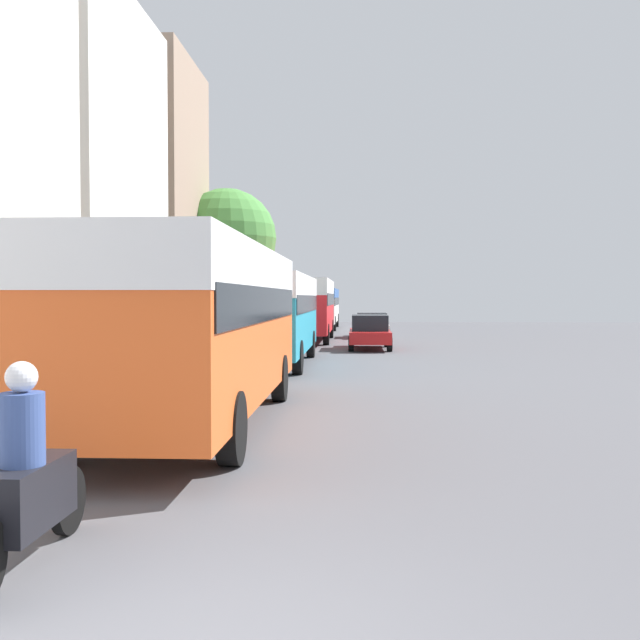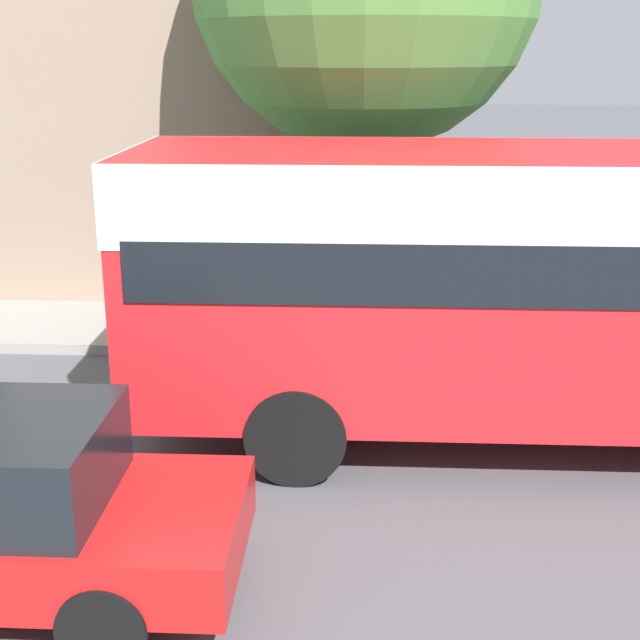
{
  "view_description": "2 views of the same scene",
  "coord_description": "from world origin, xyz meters",
  "px_view_note": "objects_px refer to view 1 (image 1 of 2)",
  "views": [
    {
      "loc": [
        1.04,
        -4.24,
        2.25
      ],
      "look_at": [
        -0.54,
        26.12,
        1.28
      ],
      "focal_mm": 40.0,
      "sensor_mm": 36.0,
      "label": 1
    },
    {
      "loc": [
        7.55,
        29.81,
        4.14
      ],
      "look_at": [
        0.35,
        29.45,
        1.91
      ],
      "focal_mm": 50.0,
      "sensor_mm": 36.0,
      "label": 2
    }
  ],
  "objects_px": {
    "bus_rear": "(320,303)",
    "motorcycle_behind_lead": "(27,486)",
    "car_crossing": "(370,331)",
    "pedestrian_near_curb": "(27,357)",
    "car_far_curb": "(372,324)",
    "bus_following": "(270,307)",
    "bus_third_in_line": "(306,302)",
    "bus_lead": "(194,310)"
  },
  "relations": [
    {
      "from": "bus_following",
      "to": "car_crossing",
      "type": "height_order",
      "value": "bus_following"
    },
    {
      "from": "car_crossing",
      "to": "pedestrian_near_curb",
      "type": "distance_m",
      "value": 19.11
    },
    {
      "from": "motorcycle_behind_lead",
      "to": "pedestrian_near_curb",
      "type": "height_order",
      "value": "pedestrian_near_curb"
    },
    {
      "from": "bus_following",
      "to": "bus_lead",
      "type": "bearing_deg",
      "value": -89.92
    },
    {
      "from": "bus_rear",
      "to": "motorcycle_behind_lead",
      "type": "height_order",
      "value": "bus_rear"
    },
    {
      "from": "car_crossing",
      "to": "bus_third_in_line",
      "type": "bearing_deg",
      "value": 120.44
    },
    {
      "from": "bus_following",
      "to": "bus_third_in_line",
      "type": "xyz_separation_m",
      "value": [
        0.26,
        12.76,
        0.1
      ]
    },
    {
      "from": "bus_following",
      "to": "car_far_curb",
      "type": "relative_size",
      "value": 2.19
    },
    {
      "from": "car_crossing",
      "to": "motorcycle_behind_lead",
      "type": "bearing_deg",
      "value": -97.46
    },
    {
      "from": "pedestrian_near_curb",
      "to": "bus_third_in_line",
      "type": "bearing_deg",
      "value": 81.29
    },
    {
      "from": "bus_lead",
      "to": "car_crossing",
      "type": "distance_m",
      "value": 18.91
    },
    {
      "from": "car_far_curb",
      "to": "bus_rear",
      "type": "bearing_deg",
      "value": 108.14
    },
    {
      "from": "bus_lead",
      "to": "pedestrian_near_curb",
      "type": "height_order",
      "value": "bus_lead"
    },
    {
      "from": "car_far_curb",
      "to": "bus_following",
      "type": "bearing_deg",
      "value": -102.71
    },
    {
      "from": "bus_following",
      "to": "bus_rear",
      "type": "bearing_deg",
      "value": 89.51
    },
    {
      "from": "motorcycle_behind_lead",
      "to": "car_far_curb",
      "type": "bearing_deg",
      "value": 84.04
    },
    {
      "from": "motorcycle_behind_lead",
      "to": "car_crossing",
      "type": "bearing_deg",
      "value": 82.54
    },
    {
      "from": "motorcycle_behind_lead",
      "to": "car_far_curb",
      "type": "distance_m",
      "value": 34.38
    },
    {
      "from": "bus_following",
      "to": "pedestrian_near_curb",
      "type": "bearing_deg",
      "value": -107.47
    },
    {
      "from": "bus_rear",
      "to": "bus_following",
      "type": "bearing_deg",
      "value": -90.49
    },
    {
      "from": "motorcycle_behind_lead",
      "to": "car_crossing",
      "type": "height_order",
      "value": "motorcycle_behind_lead"
    },
    {
      "from": "bus_rear",
      "to": "car_far_curb",
      "type": "xyz_separation_m",
      "value": [
        3.47,
        -10.58,
        -1.13
      ]
    },
    {
      "from": "bus_lead",
      "to": "car_crossing",
      "type": "bearing_deg",
      "value": 79.59
    },
    {
      "from": "bus_following",
      "to": "bus_rear",
      "type": "relative_size",
      "value": 0.88
    },
    {
      "from": "bus_third_in_line",
      "to": "bus_lead",
      "type": "bearing_deg",
      "value": -90.58
    },
    {
      "from": "bus_third_in_line",
      "to": "car_crossing",
      "type": "xyz_separation_m",
      "value": [
        3.17,
        -5.39,
        -1.26
      ]
    },
    {
      "from": "bus_following",
      "to": "bus_third_in_line",
      "type": "relative_size",
      "value": 1.02
    },
    {
      "from": "car_crossing",
      "to": "pedestrian_near_curb",
      "type": "height_order",
      "value": "pedestrian_near_curb"
    },
    {
      "from": "bus_following",
      "to": "car_far_curb",
      "type": "bearing_deg",
      "value": 77.29
    },
    {
      "from": "bus_third_in_line",
      "to": "bus_rear",
      "type": "xyz_separation_m",
      "value": [
        -0.02,
        14.21,
        -0.17
      ]
    },
    {
      "from": "bus_following",
      "to": "car_crossing",
      "type": "bearing_deg",
      "value": 65.07
    },
    {
      "from": "bus_lead",
      "to": "car_far_curb",
      "type": "height_order",
      "value": "bus_lead"
    },
    {
      "from": "bus_following",
      "to": "car_crossing",
      "type": "xyz_separation_m",
      "value": [
        3.43,
        7.37,
        -1.16
      ]
    },
    {
      "from": "bus_third_in_line",
      "to": "bus_rear",
      "type": "distance_m",
      "value": 14.21
    },
    {
      "from": "pedestrian_near_curb",
      "to": "motorcycle_behind_lead",
      "type": "bearing_deg",
      "value": -64.74
    },
    {
      "from": "bus_rear",
      "to": "car_far_curb",
      "type": "height_order",
      "value": "bus_rear"
    },
    {
      "from": "pedestrian_near_curb",
      "to": "bus_lead",
      "type": "bearing_deg",
      "value": -11.48
    },
    {
      "from": "bus_lead",
      "to": "car_far_curb",
      "type": "distance_m",
      "value": 27.86
    },
    {
      "from": "motorcycle_behind_lead",
      "to": "car_far_curb",
      "type": "height_order",
      "value": "motorcycle_behind_lead"
    },
    {
      "from": "bus_following",
      "to": "bus_rear",
      "type": "distance_m",
      "value": 26.98
    },
    {
      "from": "motorcycle_behind_lead",
      "to": "bus_rear",
      "type": "bearing_deg",
      "value": 89.87
    },
    {
      "from": "bus_rear",
      "to": "motorcycle_behind_lead",
      "type": "xyz_separation_m",
      "value": [
        -0.1,
        -44.77,
        -1.18
      ]
    }
  ]
}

